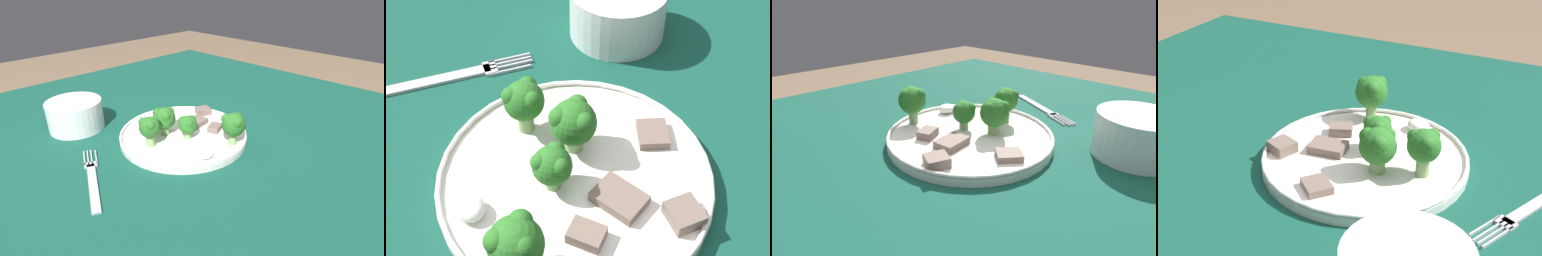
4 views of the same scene
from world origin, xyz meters
The scene contains 13 objects.
table centered at (0.00, 0.00, 0.63)m, with size 1.16×1.10×0.71m.
dinner_plate centered at (-0.05, -0.06, 0.72)m, with size 0.28×0.28×0.02m.
fork centered at (-0.27, -0.06, 0.72)m, with size 0.10×0.18×0.00m.
cream_bowl centered at (-0.20, 0.15, 0.75)m, with size 0.13×0.13×0.07m.
broccoli_floret_near_rim_left centered at (-0.14, -0.05, 0.77)m, with size 0.05×0.04×0.07m.
broccoli_floret_center_left centered at (-0.06, -0.09, 0.76)m, with size 0.04×0.04×0.05m.
broccoli_floret_back_left centered at (-0.01, -0.17, 0.77)m, with size 0.05×0.05×0.07m.
broccoli_floret_front_left centered at (-0.08, -0.04, 0.77)m, with size 0.05×0.05×0.06m.
meat_slice_front_slice centered at (0.00, -0.05, 0.73)m, with size 0.05×0.04×0.01m.
meat_slice_middle_slice centered at (-0.03, 0.04, 0.73)m, with size 0.05×0.05×0.01m.
meat_slice_rear_slice centered at (0.01, -0.10, 0.73)m, with size 0.04×0.04×0.01m.
meat_slice_edge_slice centered at (0.06, -0.02, 0.73)m, with size 0.04×0.04×0.02m.
sauce_dollop centered at (-0.09, -0.17, 0.74)m, with size 0.03×0.03×0.02m.
Camera 1 is at (-0.46, -0.49, 1.05)m, focal length 28.00 mm.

